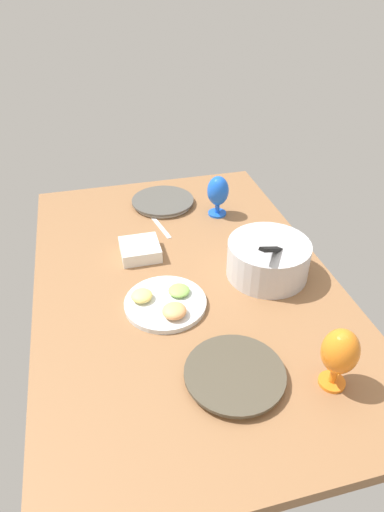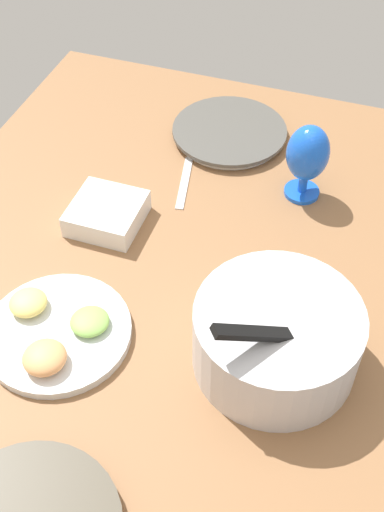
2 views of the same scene
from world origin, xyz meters
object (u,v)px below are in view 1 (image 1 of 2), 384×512
at_px(dinner_plate_right, 235,375).
at_px(hurricane_glass_blue, 218,192).
at_px(mixing_bowl, 268,258).
at_px(fruit_platter, 165,303).
at_px(hurricane_glass_orange, 340,353).
at_px(dinner_plate_left, 163,202).
at_px(square_bowl_white, 140,249).

relative_size(dinner_plate_right, hurricane_glass_blue, 1.55).
bearing_deg(mixing_bowl, fruit_platter, -78.29).
distance_m(fruit_platter, hurricane_glass_blue, 0.64).
bearing_deg(mixing_bowl, hurricane_glass_orange, -1.45).
bearing_deg(dinner_plate_left, mixing_bowl, 23.38).
bearing_deg(hurricane_glass_orange, dinner_plate_right, -107.81).
bearing_deg(dinner_plate_right, mixing_bowl, 147.72).
distance_m(hurricane_glass_orange, hurricane_glass_blue, 0.95).
bearing_deg(mixing_bowl, dinner_plate_left, -156.62).
bearing_deg(hurricane_glass_blue, mixing_bowl, 5.88).
xyz_separation_m(hurricane_glass_orange, hurricane_glass_blue, (-0.95, -0.03, -0.01)).
bearing_deg(hurricane_glass_blue, square_bowl_white, -59.11).
relative_size(mixing_bowl, fruit_platter, 1.07).
height_order(mixing_bowl, fruit_platter, mixing_bowl).
bearing_deg(hurricane_glass_orange, dinner_plate_left, -167.31).
bearing_deg(hurricane_glass_orange, hurricane_glass_blue, -177.95).
bearing_deg(dinner_plate_left, hurricane_glass_blue, 55.18).
relative_size(dinner_plate_right, fruit_platter, 1.03).
xyz_separation_m(dinner_plate_right, hurricane_glass_orange, (0.08, 0.25, 0.11)).
distance_m(mixing_bowl, hurricane_glass_blue, 0.46).
height_order(dinner_plate_right, square_bowl_white, square_bowl_white).
distance_m(hurricane_glass_blue, square_bowl_white, 0.44).
bearing_deg(square_bowl_white, mixing_bowl, 61.58).
bearing_deg(mixing_bowl, square_bowl_white, -118.42).
distance_m(dinner_plate_right, square_bowl_white, 0.66).
bearing_deg(hurricane_glass_blue, dinner_plate_left, -124.82).
bearing_deg(mixing_bowl, dinner_plate_right, -32.28).
distance_m(dinner_plate_left, square_bowl_white, 0.41).
bearing_deg(hurricane_glass_orange, fruit_platter, -138.03).
height_order(fruit_platter, square_bowl_white, fruit_platter).
distance_m(mixing_bowl, hurricane_glass_orange, 0.50).
height_order(dinner_plate_left, dinner_plate_right, dinner_plate_right).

